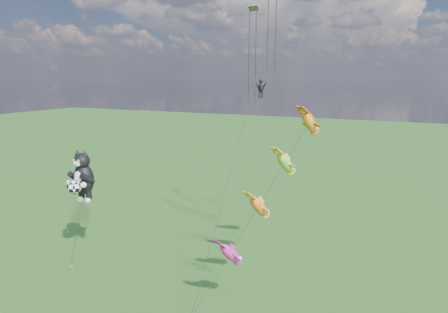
% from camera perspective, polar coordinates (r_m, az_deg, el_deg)
% --- Properties ---
extents(ground, '(300.00, 300.00, 0.00)m').
position_cam_1_polar(ground, '(36.97, -28.66, -18.46)').
color(ground, '#123E0F').
extents(cat_kite_rig, '(2.42, 4.14, 10.95)m').
position_cam_1_polar(cat_kite_rig, '(39.30, -20.86, -2.88)').
color(cat_kite_rig, brown).
rests_on(cat_kite_rig, ground).
extents(fish_windsock_rig, '(7.15, 14.38, 16.71)m').
position_cam_1_polar(fish_windsock_rig, '(30.40, 7.31, -4.27)').
color(fish_windsock_rig, brown).
rests_on(fish_windsock_rig, ground).
extents(parafoil_rig, '(1.97, 17.55, 26.50)m').
position_cam_1_polar(parafoil_rig, '(35.42, 5.56, 13.11)').
color(parafoil_rig, brown).
rests_on(parafoil_rig, ground).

